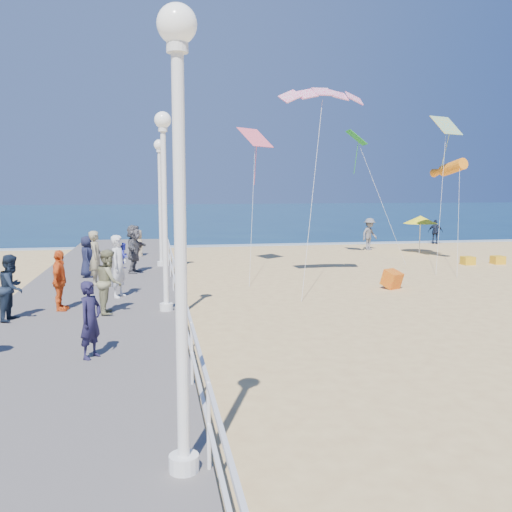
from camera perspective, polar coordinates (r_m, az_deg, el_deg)
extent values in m
plane|color=#E1BC75|center=(16.88, 9.66, -6.03)|extent=(160.00, 160.00, 0.00)
cube|color=#0C2D49|center=(80.74, -6.21, 4.22)|extent=(160.00, 90.00, 0.05)
cube|color=silver|center=(36.59, -1.28, 1.07)|extent=(160.00, 1.20, 0.04)
cube|color=slate|center=(15.97, -16.72, -6.23)|extent=(5.00, 44.00, 0.40)
cube|color=white|center=(15.64, -7.92, -1.61)|extent=(0.05, 42.00, 0.06)
cube|color=white|center=(15.72, -7.89, -3.42)|extent=(0.05, 42.00, 0.04)
cylinder|color=white|center=(7.23, -7.22, -19.84)|extent=(0.36, 0.36, 0.20)
cylinder|color=white|center=(6.53, -7.53, -1.08)|extent=(0.14, 0.14, 4.70)
sphere|color=white|center=(6.70, -7.92, 22.00)|extent=(0.44, 0.44, 0.44)
cylinder|color=white|center=(15.80, -8.96, -5.05)|extent=(0.36, 0.36, 0.20)
cylinder|color=white|center=(15.49, -9.12, 3.49)|extent=(0.14, 0.14, 4.70)
sphere|color=white|center=(15.56, -9.31, 13.28)|extent=(0.44, 0.44, 0.44)
cylinder|color=white|center=(24.67, -9.44, -0.75)|extent=(0.36, 0.36, 0.20)
cylinder|color=white|center=(24.47, -9.55, 4.71)|extent=(0.14, 0.14, 4.70)
sphere|color=white|center=(24.52, -9.67, 10.91)|extent=(0.44, 0.44, 0.44)
imported|color=silver|center=(17.83, -13.55, -1.00)|extent=(0.70, 0.82, 1.91)
imported|color=#373CD1|center=(17.94, -13.07, 0.02)|extent=(0.44, 0.48, 0.81)
imported|color=#1C1836|center=(11.68, -16.22, -6.14)|extent=(0.61, 0.67, 1.53)
imported|color=gray|center=(15.65, -14.50, -2.48)|extent=(0.69, 0.86, 1.72)
imported|color=#E3571C|center=(16.37, -19.05, -2.33)|extent=(0.50, 1.01, 1.66)
imported|color=#171A33|center=(22.13, -16.55, -0.06)|extent=(0.54, 0.79, 1.55)
imported|color=#555459|center=(22.80, -12.11, 0.71)|extent=(0.95, 1.84, 1.89)
imported|color=gray|center=(20.37, -15.72, -0.17)|extent=(0.48, 0.70, 1.86)
imported|color=#172132|center=(15.63, -23.22, -2.91)|extent=(0.79, 0.93, 1.67)
imported|color=slate|center=(34.77, 11.28, 2.17)|extent=(1.43, 1.25, 1.91)
imported|color=#182035|center=(39.53, 17.51, 2.32)|extent=(1.01, 0.82, 1.61)
imported|color=gray|center=(28.45, -11.74, 0.92)|extent=(0.96, 0.98, 1.70)
cube|color=red|center=(21.69, 13.43, -2.43)|extent=(0.81, 0.88, 0.74)
cylinder|color=white|center=(33.77, 16.06, 1.80)|extent=(0.05, 0.05, 1.80)
cone|color=yellow|center=(33.70, 16.12, 3.52)|extent=(1.90, 1.90, 0.45)
cube|color=gold|center=(29.52, 20.42, -0.43)|extent=(0.55, 0.55, 0.40)
cube|color=gold|center=(30.32, 23.02, -0.36)|extent=(0.55, 0.55, 0.40)
cylinder|color=orange|center=(29.48, 19.10, 8.38)|extent=(1.00, 2.62, 1.07)
cube|color=#FF5D72|center=(26.36, -0.07, 11.77)|extent=(1.73, 1.68, 0.90)
cube|color=#1BC1E8|center=(29.12, 18.50, 12.28)|extent=(1.57, 1.37, 0.93)
cube|color=green|center=(30.38, 10.01, 11.58)|extent=(1.09, 1.30, 0.75)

